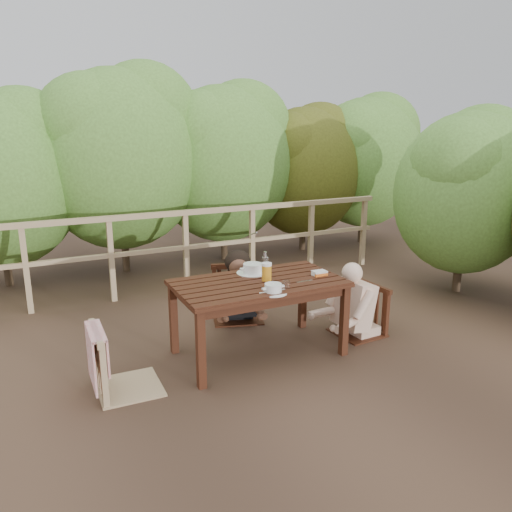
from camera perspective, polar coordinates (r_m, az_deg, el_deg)
name	(u,v)px	position (r m, az deg, el deg)	size (l,w,h in m)	color
ground	(258,353)	(4.63, 0.28, -10.99)	(60.00, 60.00, 0.00)	#4E3526
table	(258,318)	(4.49, 0.28, -7.12)	(1.46, 0.82, 0.67)	black
chair_left	(125,329)	(3.98, -14.63, -8.01)	(0.50, 0.50, 1.00)	tan
chair_far	(237,272)	(5.25, -2.19, -1.82)	(0.51, 0.51, 1.03)	black
chair_right	(359,290)	(4.97, 11.67, -3.79)	(0.45, 0.45, 0.91)	black
woman	(236,264)	(5.24, -2.29, -0.93)	(0.48, 0.59, 1.19)	black
diner_right	(363,274)	(4.94, 12.03, -2.04)	(0.49, 0.60, 1.22)	beige
railing	(186,251)	(6.21, -7.95, 0.58)	(5.60, 0.10, 1.01)	tan
hedge_row	(183,132)	(7.29, -8.34, 13.73)	(6.60, 1.60, 3.80)	#48732B
soup_near	(273,288)	(4.09, 1.96, -3.71)	(0.24, 0.24, 0.08)	white
soup_far	(253,269)	(4.60, -0.36, -1.48)	(0.30, 0.30, 0.10)	silver
bread_roll	(272,287)	(4.13, 1.79, -3.54)	(0.13, 0.10, 0.08)	#AB6D34
beer_glass	(267,272)	(4.37, 1.22, -1.89)	(0.09, 0.09, 0.17)	gold
bottle	(265,266)	(4.42, 1.04, -1.12)	(0.06, 0.06, 0.26)	white
tumbler	(286,285)	(4.20, 3.45, -3.30)	(0.06, 0.06, 0.08)	white
butter_tub	(319,274)	(4.57, 7.22, -2.02)	(0.13, 0.09, 0.06)	white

